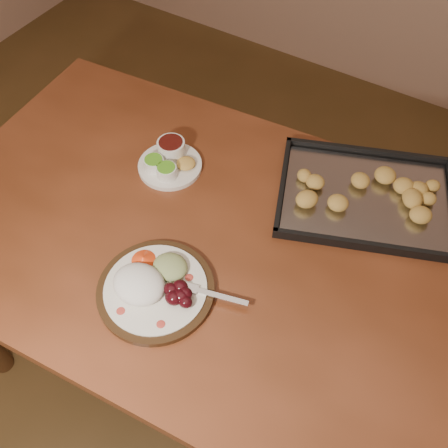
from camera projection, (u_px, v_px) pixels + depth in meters
The scene contains 5 objects.
ground at pixel (149, 379), 1.78m from camera, with size 4.00×4.00×0.00m, color brown.
dining_table at pixel (216, 258), 1.31m from camera, with size 1.57×1.02×0.75m.
dinner_plate at pixel (154, 286), 1.13m from camera, with size 0.34×0.27×0.06m.
condiment_saucer at pixel (169, 161), 1.36m from camera, with size 0.18×0.18×0.06m.
baking_tray at pixel (366, 196), 1.29m from camera, with size 0.54×0.47×0.05m.
Camera 1 is at (0.55, -0.39, 1.76)m, focal length 40.00 mm.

